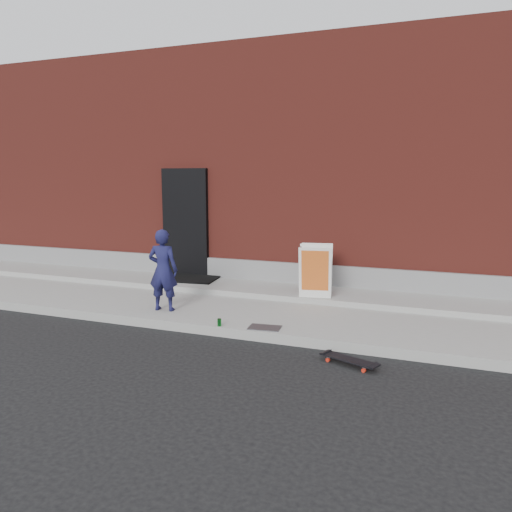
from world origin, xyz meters
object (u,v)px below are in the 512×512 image
at_px(pizza_sign, 316,271).
at_px(skateboard, 349,360).
at_px(soda_can, 219,322).
at_px(child, 163,270).

bearing_deg(pizza_sign, skateboard, -66.39).
relative_size(skateboard, soda_can, 6.92).
xyz_separation_m(pizza_sign, soda_can, (-0.97, -1.93, -0.51)).
height_order(skateboard, soda_can, soda_can).
bearing_deg(pizza_sign, child, -147.08).
xyz_separation_m(child, soda_can, (1.25, -0.49, -0.62)).
xyz_separation_m(skateboard, pizza_sign, (-1.06, 2.41, 0.65)).
distance_m(child, skateboard, 3.50).
height_order(child, skateboard, child).
bearing_deg(skateboard, child, 163.31).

